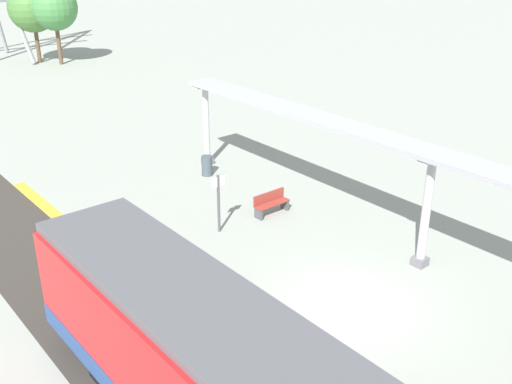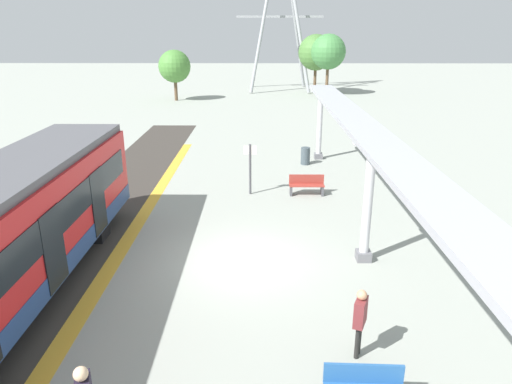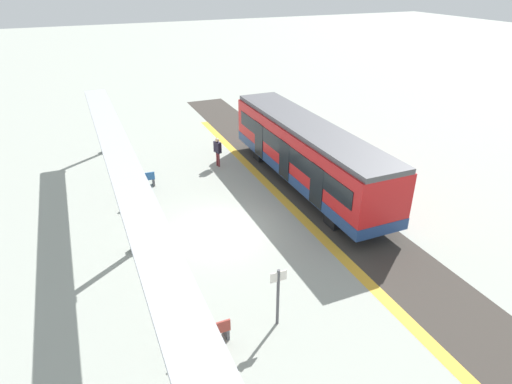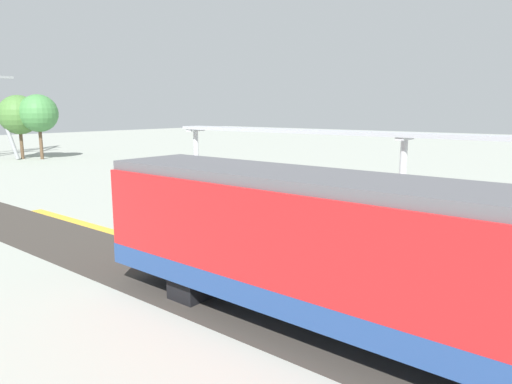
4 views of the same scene
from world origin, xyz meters
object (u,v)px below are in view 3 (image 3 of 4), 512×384
Objects in this scene: passenger_waiting_near_edge at (218,149)px; canopy_pillar_nearest at (101,124)px; bench_near_end at (141,180)px; bench_mid_platform at (206,333)px; train_near_carriage at (306,154)px; platform_info_sign at (278,292)px; passenger_by_the_benches at (141,182)px; canopy_pillar_second at (131,211)px.

canopy_pillar_nearest is at bearing -39.69° from passenger_waiting_near_edge.
bench_near_end is 1.01× the size of bench_mid_platform.
train_near_carriage is 6.02× the size of platform_info_sign.
train_near_carriage is 3.51× the size of canopy_pillar_nearest.
bench_mid_platform is (8.34, 8.79, -1.39)m from train_near_carriage.
passenger_waiting_near_edge is (-4.80, -13.09, 0.66)m from bench_mid_platform.
bench_near_end is 12.31m from platform_info_sign.
train_near_carriage is at bearing -123.77° from platform_info_sign.
canopy_pillar_nearest is 2.52× the size of bench_mid_platform.
bench_mid_platform is 0.68× the size of platform_info_sign.
platform_info_sign reaches higher than bench_mid_platform.
platform_info_sign is 1.24× the size of passenger_waiting_near_edge.
bench_mid_platform is at bearing 90.76° from passenger_by_the_benches.
canopy_pillar_second is 6.25m from bench_near_end.
platform_info_sign is (-2.38, 12.05, 0.89)m from bench_near_end.
bench_near_end is 0.86× the size of passenger_waiting_near_edge.
canopy_pillar_second reaches higher than train_near_carriage.
passenger_waiting_near_edge reaches higher than passenger_by_the_benches.
bench_near_end is at bearing -78.83° from platform_info_sign.
canopy_pillar_second is 4.70m from passenger_by_the_benches.
bench_near_end is (-1.25, -5.94, -1.47)m from canopy_pillar_second.
canopy_pillar_second is at bearing 90.00° from canopy_pillar_nearest.
train_near_carriage is at bearing -164.01° from canopy_pillar_second.
train_near_carriage is at bearing 135.75° from canopy_pillar_nearest.
canopy_pillar_nearest is 12.02m from canopy_pillar_second.
platform_info_sign is 1.35× the size of passenger_by_the_benches.
canopy_pillar_second is 1.72× the size of platform_info_sign.
passenger_by_the_benches is (0.18, 1.45, 0.58)m from bench_near_end.
canopy_pillar_nearest is 2.14× the size of passenger_waiting_near_edge.
bench_near_end is at bearing -101.86° from canopy_pillar_second.
platform_info_sign is at bearing 101.17° from bench_near_end.
passenger_by_the_benches is at bearing 82.78° from bench_near_end.
platform_info_sign is at bearing 103.60° from passenger_by_the_benches.
canopy_pillar_second reaches higher than passenger_waiting_near_edge.
passenger_by_the_benches is (-1.06, -4.49, -0.90)m from canopy_pillar_second.
passenger_waiting_near_edge is at bearing -50.63° from train_near_carriage.
train_near_carriage is at bearing 158.85° from bench_near_end.
canopy_pillar_second is at bearing 78.14° from bench_near_end.
passenger_waiting_near_edge reaches higher than bench_near_end.
passenger_waiting_near_edge is (-6.01, -7.04, -0.81)m from canopy_pillar_second.
canopy_pillar_nearest is 1.72× the size of platform_info_sign.
canopy_pillar_nearest reaches higher than bench_mid_platform.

